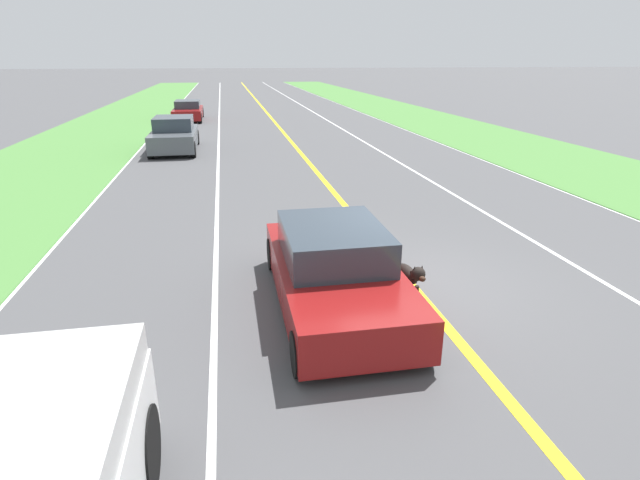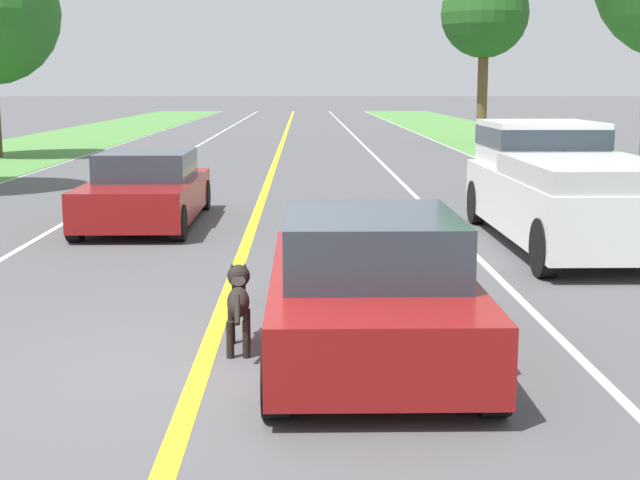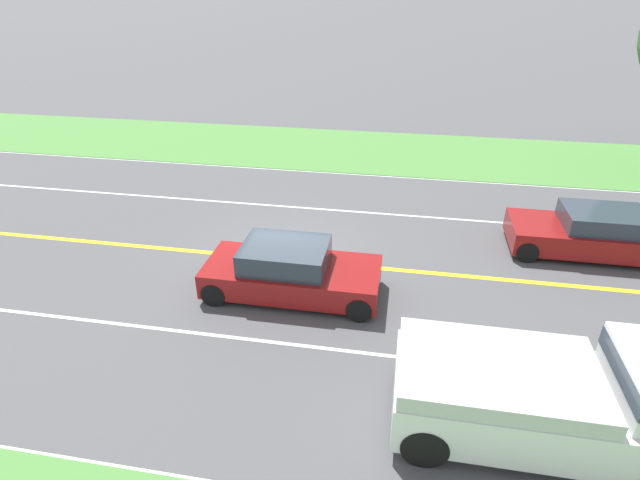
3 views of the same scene
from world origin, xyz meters
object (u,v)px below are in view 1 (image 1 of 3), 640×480
Objects in this scene: ego_car at (335,271)px; car_trailing_near at (174,135)px; dog at (410,276)px; car_trailing_mid at (188,111)px.

car_trailing_near is (3.81, -15.61, 0.05)m from ego_car.
ego_car is 1.26m from dog.
dog is 0.27× the size of car_trailing_mid.
car_trailing_mid is (0.11, -11.69, -0.08)m from car_trailing_near.
car_trailing_mid is at bearing -89.44° from car_trailing_near.
car_trailing_near reaches higher than ego_car.
ego_car is at bearing -8.49° from dog.
dog is at bearing 174.63° from ego_car.
car_trailing_mid is (5.17, -27.42, 0.11)m from dog.
car_trailing_near is (5.06, -15.73, 0.19)m from dog.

